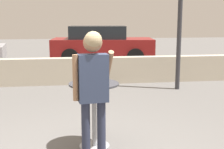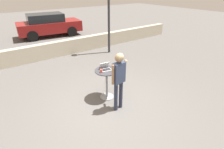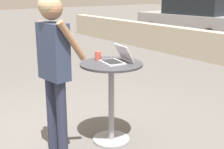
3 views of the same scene
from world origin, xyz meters
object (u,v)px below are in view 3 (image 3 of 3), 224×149
cafe_table (111,89)px  parked_car_further_down (195,18)px  coffee_mug (98,56)px  standing_person (54,57)px  laptop (116,59)px

cafe_table → parked_car_further_down: bearing=122.6°
cafe_table → coffee_mug: (-0.22, -0.04, 0.38)m
standing_person → parked_car_further_down: (-4.41, 7.71, -0.34)m
cafe_table → coffee_mug: 0.44m
laptop → coffee_mug: bearing=-155.1°
standing_person → parked_car_further_down: size_ratio=0.45×
cafe_table → standing_person: size_ratio=0.56×
cafe_table → parked_car_further_down: parked_car_further_down is taller
cafe_table → parked_car_further_down: (-4.48, 7.01, 0.13)m
laptop → coffee_mug: (-0.23, -0.11, 0.01)m
cafe_table → parked_car_further_down: 8.32m
laptop → standing_person: standing_person is taller
standing_person → parked_car_further_down: 8.89m
coffee_mug → standing_person: standing_person is taller
coffee_mug → standing_person: size_ratio=0.06×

